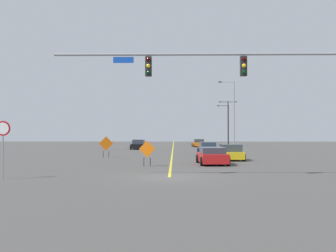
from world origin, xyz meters
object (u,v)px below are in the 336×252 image
at_px(car_orange_approaching, 198,143).
at_px(car_blue_near, 208,148).
at_px(car_yellow_far, 230,153).
at_px(traffic_signal_assembly, 241,76).
at_px(street_lamp_mid_left, 227,123).
at_px(car_black_passing, 139,145).
at_px(street_lamp_near_right, 228,120).
at_px(street_lamp_near_left, 233,112).
at_px(stop_sign, 3,138).
at_px(construction_sign_left_shoulder, 106,144).
at_px(car_red_mid, 212,156).
at_px(construction_sign_right_shoulder, 147,150).

bearing_deg(car_orange_approaching, car_blue_near, -91.06).
bearing_deg(car_yellow_far, traffic_signal_assembly, -95.54).
relative_size(street_lamp_mid_left, car_black_passing, 1.82).
bearing_deg(street_lamp_near_right, street_lamp_near_left, -94.71).
distance_m(stop_sign, car_orange_approaching, 51.20).
relative_size(street_lamp_near_left, construction_sign_left_shoulder, 4.85).
height_order(street_lamp_near_left, street_lamp_mid_left, street_lamp_near_left).
bearing_deg(street_lamp_near_left, construction_sign_left_shoulder, -128.06).
height_order(car_blue_near, car_orange_approaching, car_blue_near).
height_order(street_lamp_mid_left, car_black_passing, street_lamp_mid_left).
relative_size(construction_sign_left_shoulder, car_blue_near, 0.52).
xyz_separation_m(car_blue_near, car_red_mid, (-0.83, -14.49, -0.03)).
distance_m(car_blue_near, car_red_mid, 14.51).
bearing_deg(car_orange_approaching, street_lamp_near_left, -69.81).
bearing_deg(construction_sign_right_shoulder, street_lamp_near_left, 70.75).
height_order(stop_sign, street_lamp_near_left, street_lamp_near_left).
relative_size(street_lamp_near_left, car_yellow_far, 2.33).
relative_size(car_yellow_far, car_red_mid, 0.92).
relative_size(car_orange_approaching, car_yellow_far, 1.08).
distance_m(stop_sign, car_red_mid, 15.44).
xyz_separation_m(stop_sign, car_red_mid, (11.63, 10.06, -1.47)).
distance_m(stop_sign, car_yellow_far, 20.26).
relative_size(construction_sign_right_shoulder, car_yellow_far, 0.43).
distance_m(traffic_signal_assembly, construction_sign_right_shoulder, 9.87).
height_order(traffic_signal_assembly, street_lamp_mid_left, street_lamp_mid_left).
height_order(stop_sign, car_black_passing, stop_sign).
relative_size(stop_sign, street_lamp_near_left, 0.30).
bearing_deg(stop_sign, car_red_mid, 40.86).
xyz_separation_m(street_lamp_near_right, construction_sign_left_shoulder, (-16.31, -33.90, -3.55)).
height_order(street_lamp_near_left, construction_sign_right_shoulder, street_lamp_near_left).
bearing_deg(traffic_signal_assembly, car_red_mid, 94.44).
bearing_deg(street_lamp_near_right, construction_sign_right_shoulder, -104.65).
bearing_deg(car_blue_near, construction_sign_left_shoulder, -149.78).
bearing_deg(stop_sign, car_black_passing, 84.89).
relative_size(street_lamp_near_left, construction_sign_right_shoulder, 5.43).
relative_size(stop_sign, street_lamp_mid_left, 0.38).
bearing_deg(street_lamp_mid_left, car_yellow_far, -97.10).
bearing_deg(stop_sign, car_blue_near, 63.09).
bearing_deg(car_red_mid, street_lamp_mid_left, 81.13).
distance_m(street_lamp_near_left, car_orange_approaching, 13.38).
xyz_separation_m(traffic_signal_assembly, construction_sign_left_shoulder, (-10.20, 17.49, -4.11)).
xyz_separation_m(street_lamp_mid_left, construction_sign_right_shoulder, (-11.97, -47.99, -3.17)).
bearing_deg(car_yellow_far, street_lamp_mid_left, 82.90).
relative_size(stop_sign, car_blue_near, 0.75).
relative_size(street_lamp_mid_left, construction_sign_left_shoulder, 3.78).
distance_m(construction_sign_right_shoulder, car_red_mid, 5.22).
bearing_deg(traffic_signal_assembly, street_lamp_near_right, 83.22).
xyz_separation_m(construction_sign_left_shoulder, car_blue_near, (10.34, 6.02, -0.63)).
height_order(construction_sign_right_shoulder, car_blue_near, construction_sign_right_shoulder).
distance_m(car_orange_approaching, car_yellow_far, 34.65).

